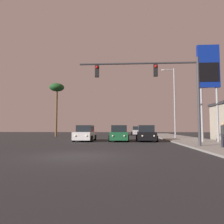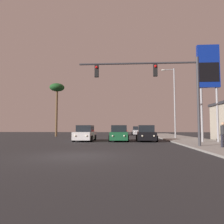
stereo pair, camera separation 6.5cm
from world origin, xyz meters
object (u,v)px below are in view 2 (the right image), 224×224
Objects in this scene: car_green at (119,134)px; car_silver at (137,131)px; car_red at (122,131)px; gas_station_sign at (208,72)px; pedestrian_on_sidewalk at (223,133)px; car_black at (146,134)px; palm_tree_mid at (57,90)px; street_lamp at (174,99)px; traffic_light_mast at (161,82)px; car_white at (85,134)px.

car_silver is at bearing -98.96° from car_green.
car_silver and car_red have the same top height.
gas_station_sign reaches higher than pedestrian_on_sidewalk.
palm_tree_mid reaches higher than car_black.
car_red is 16.09m from street_lamp.
car_red is at bearing 97.08° from traffic_light_mast.
street_lamp is 5.39× the size of pedestrian_on_sidewalk.
car_black is at bearing 89.76° from car_silver.
gas_station_sign reaches higher than traffic_light_mast.
pedestrian_on_sidewalk is (-1.22, -5.45, -5.58)m from gas_station_sign.
car_red is (-2.76, 18.97, 0.00)m from car_black.
car_silver is 0.48× the size of gas_station_sign.
pedestrian_on_sidewalk is at bearing -102.64° from gas_station_sign.
car_silver and car_white have the same top height.
car_green and car_black have the same top height.
car_green is 1.00× the size of car_silver.
car_black is 1.01× the size of car_silver.
palm_tree_mid reaches higher than car_white.
traffic_light_mast is (3.35, -7.18, 4.04)m from car_green.
car_silver is 20.44m from car_white.
car_black is 19.17m from car_red.
car_silver is 1.00× the size of car_white.
gas_station_sign is 1.03× the size of palm_tree_mid.
car_green is 19.52m from car_silver.
street_lamp is at bearing 73.85° from traffic_light_mast.
pedestrian_on_sidewalk reaches higher than car_red.
street_lamp is 1.00× the size of gas_station_sign.
street_lamp is (4.04, 5.06, 4.36)m from car_black.
palm_tree_mid is at bearing 33.88° from car_red.
gas_station_sign reaches higher than car_black.
car_red is at bearing -90.60° from car_green.
car_red is (-2.84, -0.30, 0.00)m from car_silver.
palm_tree_mid is at bearing 29.45° from car_silver.
pedestrian_on_sidewalk is (3.81, -1.10, -3.77)m from traffic_light_mast.
car_green is 0.48× the size of gas_station_sign.
street_lamp reaches higher than car_white.
gas_station_sign is (8.28, -21.84, 5.86)m from car_red.
car_green is 10.61m from gas_station_sign.
car_green and car_red have the same top height.
street_lamp is at bearing -143.90° from car_green.
traffic_light_mast is (3.25, -26.18, 4.04)m from car_red.
car_white is 19.42m from car_red.
car_silver is 16.93m from palm_tree_mid.
car_green is at bearing 161.33° from gas_station_sign.
gas_station_sign reaches higher than car_red.
car_red is at bearing -100.23° from car_white.
traffic_light_mast is 0.98× the size of gas_station_sign.
car_red is 14.62m from palm_tree_mid.
traffic_light_mast reaches higher than car_red.
traffic_light_mast reaches higher than car_white.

